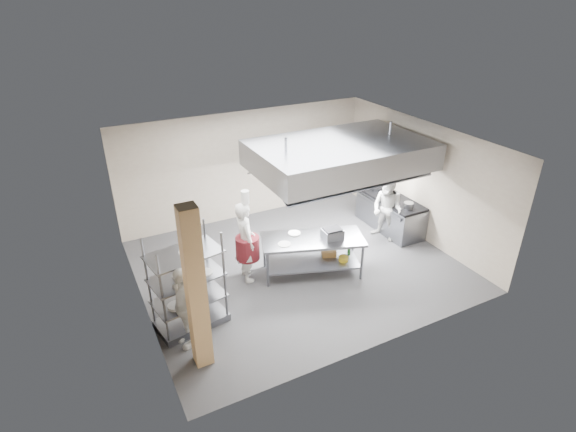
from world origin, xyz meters
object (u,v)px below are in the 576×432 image
island (312,256)px  cooking_range (390,214)px  stockpot (395,196)px  chef_plating (184,307)px  chef_head (245,242)px  pass_rack (187,282)px  griddle (332,234)px  chef_line (387,209)px

island → cooking_range: size_ratio=1.12×
cooking_range → stockpot: size_ratio=8.92×
chef_plating → island: bearing=92.3°
cooking_range → chef_plating: bearing=-163.3°
chef_head → chef_plating: bearing=132.1°
pass_rack → griddle: 3.34m
cooking_range → chef_line: size_ratio=1.17×
cooking_range → stockpot: stockpot is taller
chef_plating → stockpot: size_ratio=7.21×
cooking_range → griddle: bearing=-156.6°
stockpot → griddle: bearing=-158.4°
griddle → cooking_range: bearing=27.4°
chef_head → stockpot: bearing=-82.5°
chef_head → stockpot: chef_head is taller
pass_rack → chef_head: pass_rack is taller
pass_rack → chef_plating: (-0.20, -0.47, -0.17)m
island → stockpot: bearing=35.0°
chef_head → chef_line: 3.85m
griddle → chef_head: bearing=162.7°
cooking_range → chef_plating: chef_plating is taller
island → chef_line: chef_line is taller
island → stockpot: 3.14m
chef_head → chef_plating: size_ratio=1.15×
chef_head → stockpot: size_ratio=8.32×
chef_head → chef_line: size_ratio=1.10×
cooking_range → chef_line: (-0.48, -0.41, 0.43)m
pass_rack → stockpot: size_ratio=8.76×
griddle → stockpot: bearing=25.6°
chef_head → chef_line: bearing=-86.9°
cooking_range → griddle: 2.84m
island → chef_line: (2.46, 0.50, 0.40)m
island → chef_head: chef_head is taller
cooking_range → stockpot: (0.05, -0.07, 0.56)m
pass_rack → griddle: bearing=-5.8°
island → stockpot: (2.98, 0.84, 0.52)m
island → stockpot: size_ratio=10.02×
island → chef_plating: 3.29m
pass_rack → chef_line: (5.40, 0.94, -0.13)m
island → chef_line: bearing=30.8°
island → chef_plating: (-3.14, -0.91, 0.35)m
chef_line → cooking_range: bearing=114.4°
cooking_range → griddle: size_ratio=4.68×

